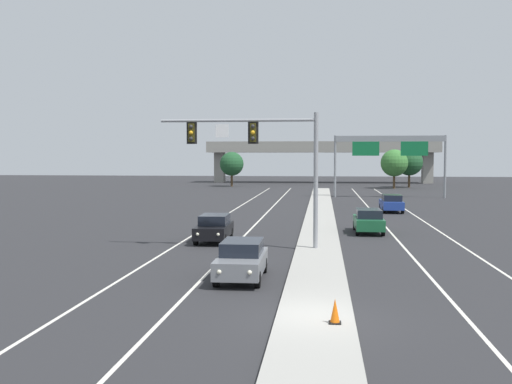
# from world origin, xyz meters

# --- Properties ---
(ground_plane) EXTENTS (260.00, 260.00, 0.00)m
(ground_plane) POSITION_xyz_m (0.00, 0.00, 0.00)
(ground_plane) COLOR #28282B
(median_island) EXTENTS (2.40, 110.00, 0.15)m
(median_island) POSITION_xyz_m (0.00, 18.00, 0.07)
(median_island) COLOR #9E9B93
(median_island) RESTS_ON ground
(lane_stripe_oncoming_center) EXTENTS (0.14, 100.00, 0.01)m
(lane_stripe_oncoming_center) POSITION_xyz_m (-4.70, 25.00, 0.00)
(lane_stripe_oncoming_center) COLOR silver
(lane_stripe_oncoming_center) RESTS_ON ground
(lane_stripe_receding_center) EXTENTS (0.14, 100.00, 0.01)m
(lane_stripe_receding_center) POSITION_xyz_m (4.70, 25.00, 0.00)
(lane_stripe_receding_center) COLOR silver
(lane_stripe_receding_center) RESTS_ON ground
(edge_stripe_left) EXTENTS (0.14, 100.00, 0.01)m
(edge_stripe_left) POSITION_xyz_m (-8.00, 25.00, 0.00)
(edge_stripe_left) COLOR silver
(edge_stripe_left) RESTS_ON ground
(edge_stripe_right) EXTENTS (0.14, 100.00, 0.01)m
(edge_stripe_right) POSITION_xyz_m (8.00, 25.00, 0.00)
(edge_stripe_right) COLOR silver
(edge_stripe_right) RESTS_ON ground
(overhead_signal_mast) EXTENTS (8.49, 0.44, 7.20)m
(overhead_signal_mast) POSITION_xyz_m (-2.91, 13.64, 5.38)
(overhead_signal_mast) COLOR gray
(overhead_signal_mast) RESTS_ON median_island
(car_oncoming_grey) EXTENTS (1.86, 4.49, 1.58)m
(car_oncoming_grey) POSITION_xyz_m (-3.08, 5.84, 0.82)
(car_oncoming_grey) COLOR slate
(car_oncoming_grey) RESTS_ON ground
(car_oncoming_black) EXTENTS (1.91, 4.50, 1.58)m
(car_oncoming_black) POSITION_xyz_m (-6.14, 16.42, 0.82)
(car_oncoming_black) COLOR black
(car_oncoming_black) RESTS_ON ground
(car_receding_green) EXTENTS (1.83, 4.47, 1.58)m
(car_receding_green) POSITION_xyz_m (3.22, 21.45, 0.82)
(car_receding_green) COLOR #195633
(car_receding_green) RESTS_ON ground
(car_receding_blue) EXTENTS (1.84, 4.48, 1.58)m
(car_receding_blue) POSITION_xyz_m (6.37, 36.53, 0.82)
(car_receding_blue) COLOR navy
(car_receding_blue) RESTS_ON ground
(traffic_cone_median_nose) EXTENTS (0.36, 0.36, 0.74)m
(traffic_cone_median_nose) POSITION_xyz_m (0.59, -0.88, 0.51)
(traffic_cone_median_nose) COLOR black
(traffic_cone_median_nose) RESTS_ON median_island
(highway_sign_gantry) EXTENTS (13.28, 0.42, 7.50)m
(highway_sign_gantry) POSITION_xyz_m (8.20, 55.36, 6.16)
(highway_sign_gantry) COLOR gray
(highway_sign_gantry) RESTS_ON ground
(overpass_bridge) EXTENTS (42.40, 6.40, 7.65)m
(overpass_bridge) POSITION_xyz_m (0.00, 94.27, 5.78)
(overpass_bridge) COLOR gray
(overpass_bridge) RESTS_ON ground
(tree_far_right_a) EXTENTS (4.24, 4.24, 6.14)m
(tree_far_right_a) POSITION_xyz_m (13.86, 79.26, 4.00)
(tree_far_right_a) COLOR #4C3823
(tree_far_right_a) RESTS_ON ground
(tree_far_right_b) EXTENTS (4.17, 4.17, 6.03)m
(tree_far_right_b) POSITION_xyz_m (11.12, 75.83, 3.94)
(tree_far_right_b) COLOR #4C3823
(tree_far_right_b) RESTS_ON ground
(tree_far_left_c) EXTENTS (3.93, 3.93, 5.68)m
(tree_far_left_c) POSITION_xyz_m (-14.62, 79.30, 3.71)
(tree_far_left_c) COLOR #4C3823
(tree_far_left_c) RESTS_ON ground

